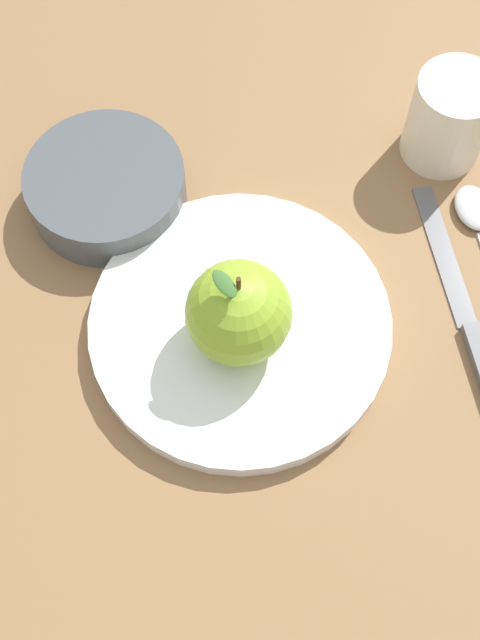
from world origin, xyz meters
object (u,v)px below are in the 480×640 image
at_px(dinner_plate, 240,325).
at_px(knife, 465,313).
at_px(side_bowl, 106,185).
at_px(cup, 450,116).
at_px(apple, 239,313).

relative_size(dinner_plate, knife, 1.13).
height_order(side_bowl, cup, cup).
bearing_deg(apple, knife, 176.63).
xyz_separation_m(dinner_plate, apple, (0.00, 0.01, 0.05)).
relative_size(dinner_plate, cup, 2.91).
xyz_separation_m(apple, cup, (-0.22, -0.16, -0.01)).
height_order(dinner_plate, cup, cup).
height_order(dinner_plate, apple, apple).
bearing_deg(knife, side_bowl, -32.25).
bearing_deg(cup, knife, 79.15).
bearing_deg(knife, cup, -100.85).
xyz_separation_m(dinner_plate, cup, (-0.22, -0.15, 0.04)).
xyz_separation_m(side_bowl, cup, (-0.31, 0.00, 0.02)).
bearing_deg(knife, apple, -3.37).
distance_m(dinner_plate, apple, 0.05).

